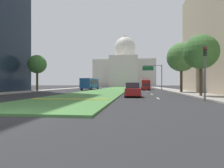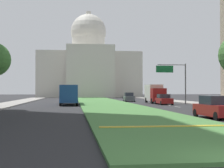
{
  "view_description": "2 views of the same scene",
  "coord_description": "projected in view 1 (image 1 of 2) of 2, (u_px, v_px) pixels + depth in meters",
  "views": [
    {
      "loc": [
        6.2,
        -8.71,
        1.61
      ],
      "look_at": [
        -1.46,
        53.18,
        1.53
      ],
      "focal_mm": 30.84,
      "sensor_mm": 36.0,
      "label": 1
    },
    {
      "loc": [
        -5.18,
        -8.64,
        2.14
      ],
      "look_at": [
        1.99,
        50.74,
        3.39
      ],
      "focal_mm": 51.73,
      "sensor_mm": 36.0,
      "label": 2
    }
  ],
  "objects": [
    {
      "name": "sedan_lead_stopped",
      "position": [
        132.0,
        90.0,
        23.85
      ],
      "size": [
        2.04,
        4.59,
        1.75
      ],
      "color": "maroon",
      "rests_on": "ground_plane"
    },
    {
      "name": "street_tree_right_near",
      "position": [
        201.0,
        52.0,
        23.31
      ],
      "size": [
        4.15,
        4.15,
        7.56
      ],
      "color": "#4C3823",
      "rests_on": "ground_plane"
    },
    {
      "name": "street_tree_left_mid",
      "position": [
        37.0,
        64.0,
        39.76
      ],
      "size": [
        3.81,
        3.81,
        7.57
      ],
      "color": "#4C3823",
      "rests_on": "ground_plane"
    },
    {
      "name": "sedan_distant",
      "position": [
        135.0,
        86.0,
        62.78
      ],
      "size": [
        2.18,
        4.81,
        1.78
      ],
      "color": "#4C5156",
      "rests_on": "ground_plane"
    },
    {
      "name": "traffic_light_near_right",
      "position": [
        205.0,
        65.0,
        17.81
      ],
      "size": [
        0.28,
        0.35,
        5.2
      ],
      "color": "#515456",
      "rests_on": "ground_plane"
    },
    {
      "name": "sidewalk_left",
      "position": [
        56.0,
        89.0,
        51.71
      ],
      "size": [
        4.0,
        91.7,
        0.15
      ],
      "primitive_type": "cube",
      "color": "#9E9991",
      "rests_on": "ground_plane"
    },
    {
      "name": "sedan_midblock",
      "position": [
        146.0,
        87.0,
        47.7
      ],
      "size": [
        1.93,
        4.29,
        1.63
      ],
      "color": "maroon",
      "rests_on": "ground_plane"
    },
    {
      "name": "sidewalk_right",
      "position": [
        171.0,
        90.0,
        48.0
      ],
      "size": [
        4.0,
        91.7,
        0.15
      ],
      "primitive_type": "cube",
      "color": "#9E9991",
      "rests_on": "ground_plane"
    },
    {
      "name": "overhead_guide_sign",
      "position": [
        155.0,
        72.0,
        49.1
      ],
      "size": [
        4.96,
        0.2,
        6.5
      ],
      "color": "#515456",
      "rests_on": "ground_plane"
    },
    {
      "name": "median_curb_nose",
      "position": [
        70.0,
        99.0,
        18.23
      ],
      "size": [
        7.54,
        0.5,
        0.04
      ],
      "primitive_type": "cube",
      "color": "gold",
      "rests_on": "grass_median"
    },
    {
      "name": "street_tree_right_mid",
      "position": [
        181.0,
        57.0,
        34.28
      ],
      "size": [
        5.12,
        5.12,
        8.92
      ],
      "color": "#4C3823",
      "rests_on": "ground_plane"
    },
    {
      "name": "capitol_building",
      "position": [
        125.0,
        69.0,
        109.65
      ],
      "size": [
        33.06,
        26.24,
        29.37
      ],
      "color": "beige",
      "rests_on": "ground_plane"
    },
    {
      "name": "grass_median",
      "position": [
        114.0,
        89.0,
        54.91
      ],
      "size": [
        8.38,
        91.7,
        0.14
      ],
      "primitive_type": "cube",
      "color": "#4C8442",
      "rests_on": "ground_plane"
    },
    {
      "name": "city_bus",
      "position": [
        90.0,
        83.0,
        50.79
      ],
      "size": [
        2.62,
        11.0,
        2.95
      ],
      "color": "#1E4C8C",
      "rests_on": "ground_plane"
    },
    {
      "name": "box_truck_delivery",
      "position": [
        145.0,
        84.0,
        53.87
      ],
      "size": [
        2.4,
        6.4,
        3.2
      ],
      "color": "maroon",
      "rests_on": "ground_plane"
    },
    {
      "name": "lane_dashes_right",
      "position": [
        148.0,
        92.0,
        38.84
      ],
      "size": [
        0.16,
        38.76,
        0.01
      ],
      "color": "silver",
      "rests_on": "ground_plane"
    },
    {
      "name": "ground_plane",
      "position": [
        116.0,
        89.0,
        59.97
      ],
      "size": [
        260.0,
        260.0,
        0.0
      ],
      "primitive_type": "plane",
      "color": "#2B2B2D"
    }
  ]
}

